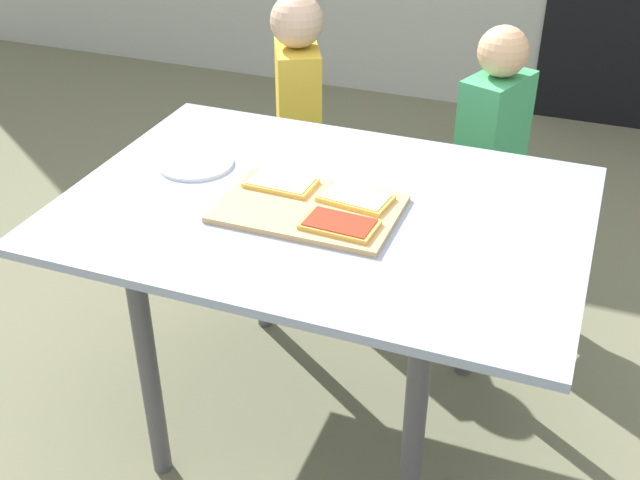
{
  "coord_description": "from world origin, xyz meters",
  "views": [
    {
      "loc": [
        0.59,
        -1.57,
        1.65
      ],
      "look_at": [
        -0.01,
        0.0,
        0.6
      ],
      "focal_mm": 44.38,
      "sensor_mm": 36.0,
      "label": 1
    }
  ],
  "objects_px": {
    "dining_table": "(324,233)",
    "child_left": "(298,118)",
    "pizza_slice_near_right": "(340,224)",
    "pizza_slice_far_right": "(356,198)",
    "pizza_slice_far_left": "(281,183)",
    "plate_white_left": "(195,163)",
    "child_right": "(490,154)",
    "cutting_board": "(309,208)"
  },
  "relations": [
    {
      "from": "dining_table",
      "to": "child_left",
      "type": "xyz_separation_m",
      "value": [
        -0.38,
        0.76,
        -0.05
      ]
    },
    {
      "from": "pizza_slice_near_right",
      "to": "pizza_slice_far_right",
      "type": "bearing_deg",
      "value": 92.48
    },
    {
      "from": "pizza_slice_far_left",
      "to": "pizza_slice_near_right",
      "type": "bearing_deg",
      "value": -33.98
    },
    {
      "from": "dining_table",
      "to": "pizza_slice_far_left",
      "type": "distance_m",
      "value": 0.17
    },
    {
      "from": "pizza_slice_near_right",
      "to": "plate_white_left",
      "type": "relative_size",
      "value": 0.87
    },
    {
      "from": "pizza_slice_far_right",
      "to": "plate_white_left",
      "type": "xyz_separation_m",
      "value": [
        -0.47,
        0.06,
        -0.02
      ]
    },
    {
      "from": "child_right",
      "to": "plate_white_left",
      "type": "bearing_deg",
      "value": -134.15
    },
    {
      "from": "dining_table",
      "to": "pizza_slice_near_right",
      "type": "bearing_deg",
      "value": -54.64
    },
    {
      "from": "cutting_board",
      "to": "pizza_slice_near_right",
      "type": "relative_size",
      "value": 2.43
    },
    {
      "from": "dining_table",
      "to": "child_left",
      "type": "relative_size",
      "value": 1.27
    },
    {
      "from": "pizza_slice_far_left",
      "to": "plate_white_left",
      "type": "relative_size",
      "value": 0.86
    },
    {
      "from": "cutting_board",
      "to": "child_left",
      "type": "relative_size",
      "value": 0.43
    },
    {
      "from": "dining_table",
      "to": "pizza_slice_far_right",
      "type": "relative_size",
      "value": 6.95
    },
    {
      "from": "pizza_slice_far_left",
      "to": "child_right",
      "type": "height_order",
      "value": "child_right"
    },
    {
      "from": "child_left",
      "to": "child_right",
      "type": "relative_size",
      "value": 1.04
    },
    {
      "from": "cutting_board",
      "to": "pizza_slice_near_right",
      "type": "bearing_deg",
      "value": -32.79
    },
    {
      "from": "cutting_board",
      "to": "pizza_slice_near_right",
      "type": "height_order",
      "value": "pizza_slice_near_right"
    },
    {
      "from": "cutting_board",
      "to": "pizza_slice_far_right",
      "type": "xyz_separation_m",
      "value": [
        0.1,
        0.07,
        0.01
      ]
    },
    {
      "from": "child_left",
      "to": "child_right",
      "type": "distance_m",
      "value": 0.66
    },
    {
      "from": "cutting_board",
      "to": "child_left",
      "type": "xyz_separation_m",
      "value": [
        -0.36,
        0.81,
        -0.15
      ]
    },
    {
      "from": "dining_table",
      "to": "cutting_board",
      "type": "xyz_separation_m",
      "value": [
        -0.02,
        -0.05,
        0.09
      ]
    },
    {
      "from": "pizza_slice_near_right",
      "to": "pizza_slice_far_left",
      "type": "bearing_deg",
      "value": 146.02
    },
    {
      "from": "cutting_board",
      "to": "child_right",
      "type": "height_order",
      "value": "child_right"
    },
    {
      "from": "pizza_slice_near_right",
      "to": "child_left",
      "type": "distance_m",
      "value": 1.0
    },
    {
      "from": "child_left",
      "to": "child_right",
      "type": "xyz_separation_m",
      "value": [
        0.66,
        0.01,
        -0.03
      ]
    },
    {
      "from": "pizza_slice_far_right",
      "to": "child_right",
      "type": "relative_size",
      "value": 0.19
    },
    {
      "from": "child_right",
      "to": "pizza_slice_far_left",
      "type": "bearing_deg",
      "value": -118.58
    },
    {
      "from": "cutting_board",
      "to": "plate_white_left",
      "type": "xyz_separation_m",
      "value": [
        -0.37,
        0.12,
        -0.0
      ]
    },
    {
      "from": "plate_white_left",
      "to": "child_left",
      "type": "height_order",
      "value": "child_left"
    },
    {
      "from": "cutting_board",
      "to": "pizza_slice_far_right",
      "type": "distance_m",
      "value": 0.12
    },
    {
      "from": "pizza_slice_far_right",
      "to": "pizza_slice_near_right",
      "type": "bearing_deg",
      "value": -87.52
    },
    {
      "from": "dining_table",
      "to": "cutting_board",
      "type": "relative_size",
      "value": 2.95
    },
    {
      "from": "pizza_slice_far_left",
      "to": "pizza_slice_far_right",
      "type": "relative_size",
      "value": 0.96
    },
    {
      "from": "plate_white_left",
      "to": "child_right",
      "type": "xyz_separation_m",
      "value": [
        0.68,
        0.7,
        -0.17
      ]
    },
    {
      "from": "pizza_slice_far_left",
      "to": "child_right",
      "type": "relative_size",
      "value": 0.18
    },
    {
      "from": "pizza_slice_far_right",
      "to": "pizza_slice_near_right",
      "type": "xyz_separation_m",
      "value": [
        0.01,
        -0.13,
        0.0
      ]
    },
    {
      "from": "dining_table",
      "to": "plate_white_left",
      "type": "xyz_separation_m",
      "value": [
        -0.4,
        0.08,
        0.09
      ]
    },
    {
      "from": "cutting_board",
      "to": "plate_white_left",
      "type": "height_order",
      "value": "cutting_board"
    },
    {
      "from": "pizza_slice_far_left",
      "to": "pizza_slice_far_right",
      "type": "distance_m",
      "value": 0.2
    },
    {
      "from": "pizza_slice_far_left",
      "to": "plate_white_left",
      "type": "distance_m",
      "value": 0.27
    },
    {
      "from": "pizza_slice_near_right",
      "to": "child_left",
      "type": "relative_size",
      "value": 0.18
    },
    {
      "from": "cutting_board",
      "to": "pizza_slice_far_left",
      "type": "height_order",
      "value": "pizza_slice_far_left"
    }
  ]
}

